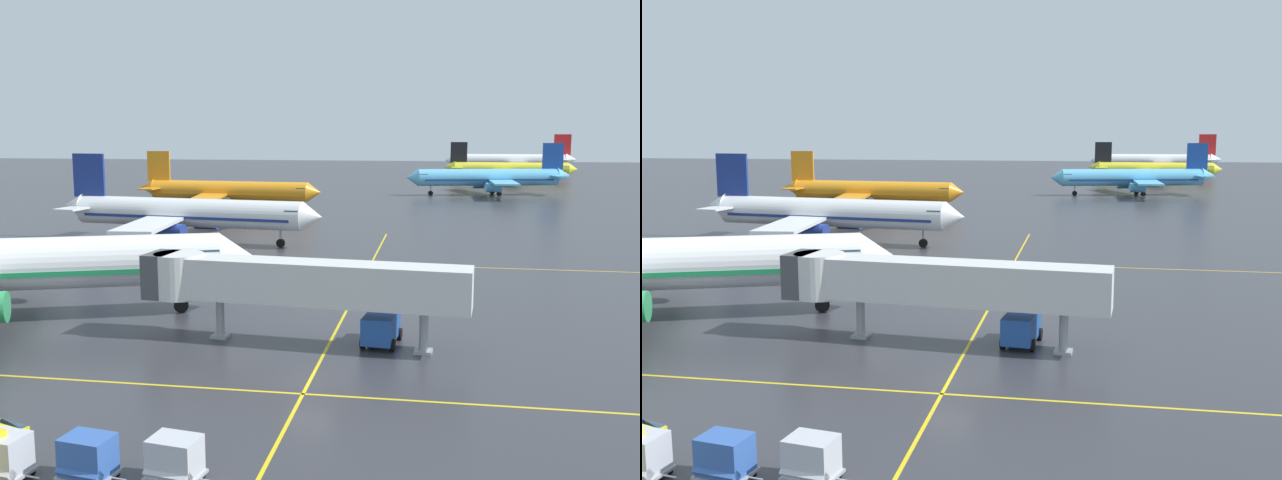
{
  "view_description": "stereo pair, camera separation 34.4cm",
  "coord_description": "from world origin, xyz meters",
  "views": [
    {
      "loc": [
        6.77,
        -36.99,
        13.64
      ],
      "look_at": [
        -4.56,
        30.68,
        3.15
      ],
      "focal_mm": 39.88,
      "sensor_mm": 36.0,
      "label": 1
    },
    {
      "loc": [
        7.11,
        -36.94,
        13.64
      ],
      "look_at": [
        -4.56,
        30.68,
        3.15
      ],
      "focal_mm": 39.88,
      "sensor_mm": 36.0,
      "label": 2
    }
  ],
  "objects": [
    {
      "name": "airliner_far_left_stand",
      "position": [
        17.6,
        120.21,
        3.83
      ],
      "size": [
        35.76,
        30.4,
        11.21
      ],
      "color": "#5BB7E5",
      "rests_on": "ground"
    },
    {
      "name": "taxiway_markings",
      "position": [
        0.0,
        16.69,
        0.0
      ],
      "size": [
        150.68,
        82.22,
        0.01
      ],
      "color": "yellow",
      "rests_on": "ground"
    },
    {
      "name": "baggage_cart_row_fourth",
      "position": [
        -6.55,
        -12.65,
        1.0
      ],
      "size": [
        2.84,
        1.96,
        1.86
      ],
      "color": "#99999E",
      "rests_on": "ground"
    },
    {
      "name": "service_truck_catering",
      "position": [
        3.36,
        7.48,
        1.18
      ],
      "size": [
        2.56,
        4.31,
        2.1
      ],
      "color": "#1E4793",
      "rests_on": "ground"
    },
    {
      "name": "baggage_cart_row_middle",
      "position": [
        -9.96,
        -13.06,
        1.0
      ],
      "size": [
        2.84,
        1.96,
        1.86
      ],
      "color": "#99999E",
      "rests_on": "ground"
    },
    {
      "name": "baggage_cart_row_fifth",
      "position": [
        -3.14,
        -12.2,
        1.0
      ],
      "size": [
        2.84,
        1.96,
        1.86
      ],
      "color": "#99999E",
      "rests_on": "ground"
    },
    {
      "name": "airliner_distant_taxiway",
      "position": [
        29.39,
        198.51,
        4.37
      ],
      "size": [
        41.14,
        35.55,
        12.81
      ],
      "color": "white",
      "rests_on": "ground"
    },
    {
      "name": "airliner_third_row",
      "position": [
        -29.28,
        80.92,
        3.51
      ],
      "size": [
        33.05,
        28.46,
        10.28
      ],
      "color": "orange",
      "rests_on": "ground"
    },
    {
      "name": "jet_bridge",
      "position": [
        -3.16,
        6.93,
        4.06
      ],
      "size": [
        21.58,
        4.7,
        5.58
      ],
      "color": "silver",
      "rests_on": "ground"
    },
    {
      "name": "airliner_far_right_stand",
      "position": [
        25.22,
        159.13,
        3.71
      ],
      "size": [
        34.86,
        30.16,
        10.87
      ],
      "color": "yellow",
      "rests_on": "ground"
    },
    {
      "name": "airliner_second_row",
      "position": [
        -24.05,
        46.05,
        3.72
      ],
      "size": [
        35.03,
        30.01,
        10.89
      ],
      "color": "white",
      "rests_on": "ground"
    },
    {
      "name": "ground_plane",
      "position": [
        0.0,
        0.0,
        0.0
      ],
      "size": [
        600.0,
        600.0,
        0.0
      ],
      "primitive_type": "plane",
      "color": "#333338"
    }
  ]
}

